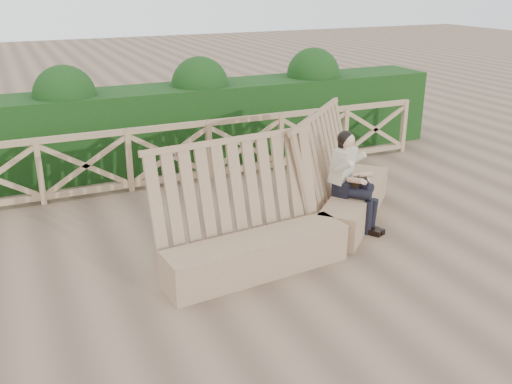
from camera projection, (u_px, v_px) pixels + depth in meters
name	position (u px, v px, depth m)	size (l,w,h in m)	color
ground	(252.00, 273.00, 7.10)	(60.00, 60.00, 0.00)	brown
bench	(307.00, 214.00, 7.79)	(4.31, 2.48, 1.62)	#82634A
woman	(350.00, 176.00, 8.15)	(0.66, 0.87, 1.43)	black
guardrail	(170.00, 155.00, 9.88)	(10.10, 0.09, 1.10)	#8F7153
hedge	(151.00, 128.00, 10.83)	(12.00, 1.20, 1.50)	black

